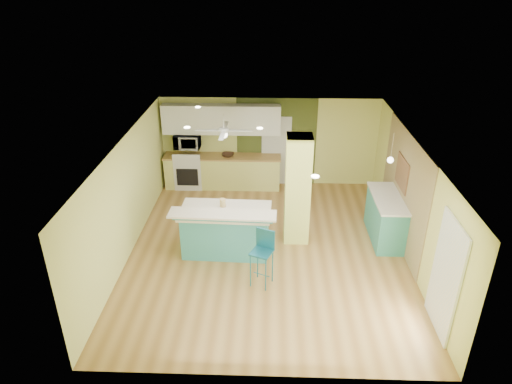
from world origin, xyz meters
TOP-DOWN VIEW (x-y plane):
  - floor at (0.00, 0.00)m, footprint 6.00×7.00m
  - ceiling at (0.00, 0.00)m, footprint 6.00×7.00m
  - wall_back at (0.00, 3.50)m, footprint 6.00×0.01m
  - wall_front at (0.00, -3.50)m, footprint 6.00×0.01m
  - wall_left at (-3.00, 0.00)m, footprint 0.01×7.00m
  - wall_right at (3.00, 0.00)m, footprint 0.01×7.00m
  - wood_panel at (2.99, 0.60)m, footprint 0.02×3.40m
  - olive_accent at (0.20, 3.49)m, footprint 2.20×0.02m
  - interior_door at (0.20, 3.46)m, footprint 0.82×0.05m
  - french_door at (2.97, -2.30)m, footprint 0.04×1.08m
  - column at (0.65, 0.50)m, footprint 0.55×0.55m
  - kitchen_run at (-1.30, 3.20)m, footprint 3.25×0.63m
  - stove at (-2.25, 3.19)m, footprint 0.76×0.66m
  - upper_cabinets at (-1.30, 3.32)m, footprint 3.20×0.34m
  - microwave at (-2.25, 3.20)m, footprint 0.70×0.48m
  - ceiling_fan at (-1.10, 2.00)m, footprint 1.41×1.41m
  - pendant_lamp at (2.65, 0.75)m, footprint 0.14×0.14m
  - wall_decor at (2.96, 0.80)m, footprint 0.03×0.90m
  - peninsula at (-0.90, -0.08)m, footprint 2.21×1.24m
  - bar_stool at (-0.07, -1.16)m, footprint 0.51×0.51m
  - side_counter at (2.70, 0.59)m, footprint 0.69×1.63m
  - fruit_bowl at (-1.14, 3.17)m, footprint 0.37×0.37m
  - canister at (-0.97, 0.10)m, footprint 0.13×0.13m

SIDE VIEW (x-z plane):
  - floor at x=0.00m, z-range -0.01..0.00m
  - stove at x=-2.25m, z-range -0.08..1.00m
  - kitchen_run at x=-1.30m, z-range 0.00..0.94m
  - side_counter at x=2.70m, z-range 0.00..1.05m
  - peninsula at x=-0.90m, z-range -0.04..1.13m
  - bar_stool at x=-0.07m, z-range 0.20..1.36m
  - fruit_bowl at x=-1.14m, z-range 0.94..1.02m
  - interior_door at x=0.20m, z-range 0.00..2.00m
  - french_door at x=2.97m, z-range 0.00..2.10m
  - canister at x=-0.97m, z-range 1.02..1.19m
  - wall_back at x=0.00m, z-range 0.00..2.50m
  - wall_front at x=0.00m, z-range 0.00..2.50m
  - wall_left at x=-3.00m, z-range 0.00..2.50m
  - wall_right at x=3.00m, z-range 0.00..2.50m
  - wood_panel at x=2.99m, z-range 0.00..2.50m
  - olive_accent at x=0.20m, z-range 0.00..2.50m
  - column at x=0.65m, z-range 0.00..2.50m
  - microwave at x=-2.25m, z-range 1.16..1.55m
  - wall_decor at x=2.96m, z-range 1.20..1.90m
  - pendant_lamp at x=2.65m, z-range 1.54..2.23m
  - upper_cabinets at x=-1.30m, z-range 1.55..2.35m
  - ceiling_fan at x=-1.10m, z-range 1.77..2.38m
  - ceiling at x=0.00m, z-range 2.50..2.51m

